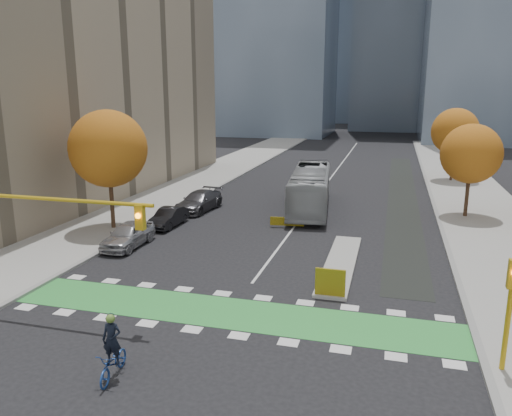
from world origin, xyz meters
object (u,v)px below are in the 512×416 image
Objects in this scene: tree_west at (108,149)px; bus at (310,189)px; hazard_board at (330,282)px; parked_car_a at (128,235)px; parked_car_b at (169,217)px; traffic_signal_west at (35,223)px; parked_car_c at (199,201)px; tree_east_far at (455,132)px; cyclist at (113,357)px; traffic_signal_east at (511,299)px; tree_east_near at (471,154)px.

bus is (12.19, 9.49, -3.91)m from tree_west.
hazard_board is 0.11× the size of bus.
parked_car_a is 1.13× the size of parked_car_b.
traffic_signal_west reaches higher than parked_car_c.
hazard_board is 0.16× the size of traffic_signal_west.
cyclist is (-14.70, -42.30, -4.47)m from tree_east_far.
hazard_board is 0.26× the size of parked_car_c.
hazard_board is 10.52m from cyclist.
traffic_signal_east reaches higher than parked_car_a.
parked_car_c is (-18.82, 19.25, -1.96)m from traffic_signal_east.
cyclist is at bearing -62.87° from parked_car_a.
tree_west is 13.25m from traffic_signal_west.
tree_east_far is 32.50m from parked_car_b.
tree_west is 1.81× the size of parked_car_a.
traffic_signal_east is 24.32m from bus.
parked_car_c is at bearing -168.43° from bus.
tree_east_far is at bearing 50.80° from parked_car_b.
parked_car_b is (-12.63, 9.54, -0.14)m from hazard_board.
traffic_signal_east is at bearing -71.22° from bus.
traffic_signal_west reaches higher than bus.
tree_west reaches higher than traffic_signal_east.
bus is 15.74m from parked_car_a.
parked_car_b is (-19.13, 14.25, -2.07)m from traffic_signal_east.
parked_car_a is (-6.80, 13.04, 0.01)m from cyclist.
parked_car_a is at bearing -147.74° from tree_east_near.
hazard_board is 8.26m from traffic_signal_east.
parked_car_c is (-0.39, 19.25, -3.26)m from traffic_signal_west.
traffic_signal_west is at bearing -82.39° from parked_car_c.
hazard_board is 19.06m from parked_car_c.
cyclist is 0.43× the size of parked_car_c.
tree_east_far is 43.61m from traffic_signal_west.
parked_car_c is (-20.32, -3.26, -4.09)m from tree_east_near.
tree_east_far reaches higher than cyclist.
traffic_signal_west is at bearing -117.95° from tree_east_far.
traffic_signal_east reaches higher than hazard_board.
hazard_board is 18.44m from tree_west.
cyclist reaches higher than parked_car_b.
parked_car_c is (-12.32, 14.54, -0.03)m from hazard_board.
parked_car_c is at bearing -170.89° from tree_east_near.
parked_car_c reaches higher than parked_car_a.
tree_east_far is at bearing 63.86° from cyclist.
hazard_board is at bearing -19.68° from parked_car_a.
traffic_signal_west is at bearing -71.98° from tree_west.
tree_west is at bearing 150.93° from traffic_signal_east.
tree_west is (-16.00, 7.80, 4.82)m from hazard_board.
hazard_board is 0.35× the size of parked_car_b.
tree_east_far reaches higher than parked_car_b.
cyclist is at bearing -163.38° from traffic_signal_east.
traffic_signal_east is 0.34× the size of bus.
parked_car_a is at bearing 154.62° from traffic_signal_east.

